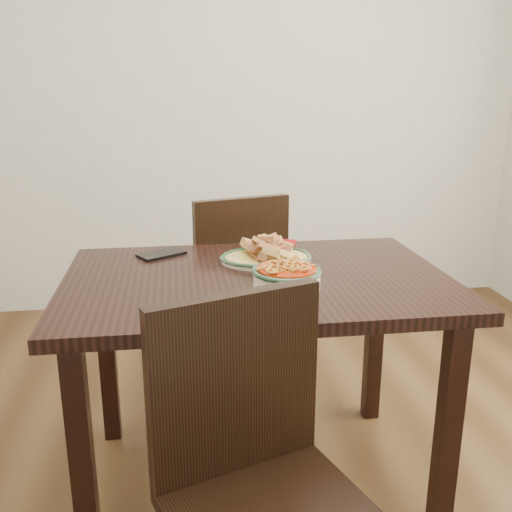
{
  "coord_description": "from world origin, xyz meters",
  "views": [
    {
      "loc": [
        -0.39,
        -1.73,
        1.32
      ],
      "look_at": [
        -0.14,
        0.0,
        0.81
      ],
      "focal_mm": 40.0,
      "sensor_mm": 36.0,
      "label": 1
    }
  ],
  "objects": [
    {
      "name": "dining_table",
      "position": [
        -0.14,
        -0.02,
        0.65
      ],
      "size": [
        1.22,
        0.81,
        0.75
      ],
      "color": "black",
      "rests_on": "ground"
    },
    {
      "name": "noodle_bowl",
      "position": [
        -0.07,
        -0.16,
        0.79
      ],
      "size": [
        0.21,
        0.21,
        0.08
      ],
      "color": "beige",
      "rests_on": "dining_table"
    },
    {
      "name": "chair_near",
      "position": [
        -0.23,
        -0.66,
        0.5
      ],
      "size": [
        0.54,
        0.54,
        0.89
      ],
      "rotation": [
        0.0,
        0.0,
        0.34
      ],
      "color": "black",
      "rests_on": "ground"
    },
    {
      "name": "floor",
      "position": [
        0.0,
        0.0,
        0.0
      ],
      "size": [
        3.5,
        3.5,
        0.0
      ],
      "primitive_type": "plane",
      "color": "#382412",
      "rests_on": "ground"
    },
    {
      "name": "napkin",
      "position": [
        -0.0,
        0.34,
        0.76
      ],
      "size": [
        0.15,
        0.14,
        0.01
      ],
      "primitive_type": "cube",
      "rotation": [
        0.0,
        0.0,
        -0.38
      ],
      "color": "maroon",
      "rests_on": "dining_table"
    },
    {
      "name": "fish_plate",
      "position": [
        -0.08,
        0.14,
        0.79
      ],
      "size": [
        0.31,
        0.24,
        0.11
      ],
      "color": "beige",
      "rests_on": "dining_table"
    },
    {
      "name": "wall_back",
      "position": [
        0.0,
        1.75,
        1.3
      ],
      "size": [
        3.5,
        0.1,
        2.6
      ],
      "primitive_type": "cube",
      "color": "beige",
      "rests_on": "ground"
    },
    {
      "name": "chair_far",
      "position": [
        -0.14,
        0.69,
        0.5
      ],
      "size": [
        0.52,
        0.52,
        0.89
      ],
      "rotation": [
        0.0,
        0.0,
        3.41
      ],
      "color": "black",
      "rests_on": "ground"
    },
    {
      "name": "smartphone",
      "position": [
        -0.44,
        0.26,
        0.76
      ],
      "size": [
        0.18,
        0.16,
        0.01
      ],
      "primitive_type": "cube",
      "rotation": [
        0.0,
        0.0,
        0.55
      ],
      "color": "black",
      "rests_on": "dining_table"
    }
  ]
}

